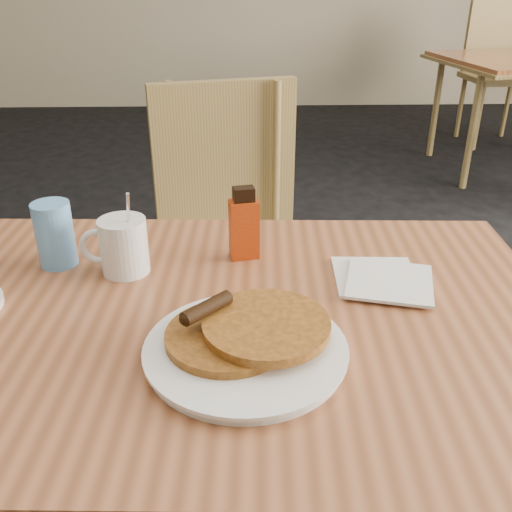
{
  "coord_description": "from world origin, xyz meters",
  "views": [
    {
      "loc": [
        0.01,
        -0.84,
        1.27
      ],
      "look_at": [
        0.04,
        0.03,
        0.83
      ],
      "focal_mm": 40.0,
      "sensor_mm": 36.0,
      "label": 1
    }
  ],
  "objects_px": {
    "chair_main_far": "(226,220)",
    "chair_neighbor_far": "(497,60)",
    "coffee_mug": "(122,245)",
    "syrup_bottle": "(244,226)",
    "main_table": "(218,333)",
    "blue_tumbler": "(55,234)",
    "pancake_plate": "(246,343)"
  },
  "relations": [
    {
      "from": "chair_neighbor_far",
      "to": "syrup_bottle",
      "type": "xyz_separation_m",
      "value": [
        -1.99,
        -3.52,
        0.2
      ]
    },
    {
      "from": "chair_main_far",
      "to": "chair_neighbor_far",
      "type": "bearing_deg",
      "value": 40.99
    },
    {
      "from": "main_table",
      "to": "coffee_mug",
      "type": "relative_size",
      "value": 7.49
    },
    {
      "from": "main_table",
      "to": "chair_neighbor_far",
      "type": "distance_m",
      "value": 4.25
    },
    {
      "from": "chair_main_far",
      "to": "syrup_bottle",
      "type": "distance_m",
      "value": 0.62
    },
    {
      "from": "main_table",
      "to": "syrup_bottle",
      "type": "bearing_deg",
      "value": 76.64
    },
    {
      "from": "main_table",
      "to": "blue_tumbler",
      "type": "bearing_deg",
      "value": 149.18
    },
    {
      "from": "syrup_bottle",
      "to": "chair_neighbor_far",
      "type": "bearing_deg",
      "value": 49.17
    },
    {
      "from": "chair_main_far",
      "to": "blue_tumbler",
      "type": "distance_m",
      "value": 0.7
    },
    {
      "from": "main_table",
      "to": "chair_main_far",
      "type": "height_order",
      "value": "chair_main_far"
    },
    {
      "from": "pancake_plate",
      "to": "coffee_mug",
      "type": "bearing_deg",
      "value": 130.3
    },
    {
      "from": "blue_tumbler",
      "to": "main_table",
      "type": "bearing_deg",
      "value": -30.82
    },
    {
      "from": "main_table",
      "to": "chair_main_far",
      "type": "distance_m",
      "value": 0.79
    },
    {
      "from": "syrup_bottle",
      "to": "blue_tumbler",
      "type": "height_order",
      "value": "syrup_bottle"
    },
    {
      "from": "main_table",
      "to": "chair_neighbor_far",
      "type": "xyz_separation_m",
      "value": [
        2.04,
        3.72,
        -0.09
      ]
    },
    {
      "from": "coffee_mug",
      "to": "syrup_bottle",
      "type": "distance_m",
      "value": 0.23
    },
    {
      "from": "pancake_plate",
      "to": "coffee_mug",
      "type": "xyz_separation_m",
      "value": [
        -0.23,
        0.27,
        0.04
      ]
    },
    {
      "from": "main_table",
      "to": "syrup_bottle",
      "type": "distance_m",
      "value": 0.24
    },
    {
      "from": "pancake_plate",
      "to": "coffee_mug",
      "type": "distance_m",
      "value": 0.35
    },
    {
      "from": "coffee_mug",
      "to": "syrup_bottle",
      "type": "bearing_deg",
      "value": 21.27
    },
    {
      "from": "coffee_mug",
      "to": "blue_tumbler",
      "type": "relative_size",
      "value": 1.32
    },
    {
      "from": "chair_main_far",
      "to": "blue_tumbler",
      "type": "bearing_deg",
      "value": -131.99
    },
    {
      "from": "chair_neighbor_far",
      "to": "coffee_mug",
      "type": "xyz_separation_m",
      "value": [
        -2.22,
        -3.57,
        0.18
      ]
    },
    {
      "from": "chair_neighbor_far",
      "to": "pancake_plate",
      "type": "height_order",
      "value": "chair_neighbor_far"
    },
    {
      "from": "pancake_plate",
      "to": "chair_main_far",
      "type": "bearing_deg",
      "value": 93.1
    },
    {
      "from": "chair_neighbor_far",
      "to": "blue_tumbler",
      "type": "relative_size",
      "value": 8.21
    },
    {
      "from": "chair_neighbor_far",
      "to": "main_table",
      "type": "bearing_deg",
      "value": -124.32
    },
    {
      "from": "pancake_plate",
      "to": "syrup_bottle",
      "type": "height_order",
      "value": "syrup_bottle"
    },
    {
      "from": "chair_main_far",
      "to": "chair_neighbor_far",
      "type": "height_order",
      "value": "chair_neighbor_far"
    },
    {
      "from": "main_table",
      "to": "pancake_plate",
      "type": "distance_m",
      "value": 0.14
    },
    {
      "from": "syrup_bottle",
      "to": "chair_main_far",
      "type": "bearing_deg",
      "value": 83.77
    },
    {
      "from": "main_table",
      "to": "blue_tumbler",
      "type": "xyz_separation_m",
      "value": [
        -0.31,
        0.19,
        0.11
      ]
    }
  ]
}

